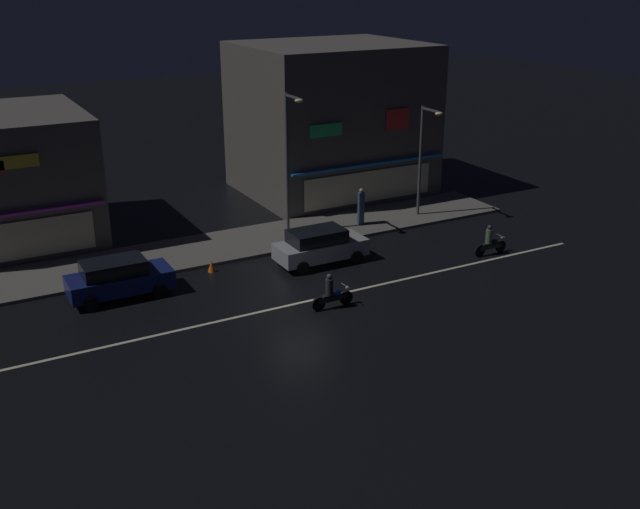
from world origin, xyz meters
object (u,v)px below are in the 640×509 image
object	(u,v)px
pedestrian_on_sidewalk	(361,208)
parked_car_trailing	(320,246)
parked_car_near_kerb	(118,278)
motorcycle_lead	(490,242)
streetlamp_west	(289,153)
motorcycle_following	(331,294)
streetlamp_mid	(423,151)
traffic_cone	(212,266)

from	to	relation	value
pedestrian_on_sidewalk	parked_car_trailing	bearing A→B (deg)	170.26
parked_car_near_kerb	motorcycle_lead	bearing A→B (deg)	168.00
streetlamp_west	parked_car_trailing	size ratio (longest dim) A/B	1.67
motorcycle_lead	motorcycle_following	size ratio (longest dim) A/B	1.00
pedestrian_on_sidewalk	motorcycle_following	xyz separation A→B (m)	(-6.43, -8.20, -0.42)
streetlamp_west	streetlamp_mid	bearing A→B (deg)	-6.39
streetlamp_west	streetlamp_mid	size ratio (longest dim) A/B	1.19
streetlamp_mid	parked_car_trailing	distance (m)	9.26
pedestrian_on_sidewalk	parked_car_trailing	size ratio (longest dim) A/B	0.46
streetlamp_west	motorcycle_lead	size ratio (longest dim) A/B	3.78
streetlamp_west	traffic_cone	xyz separation A→B (m)	(-5.36, -2.73, -4.09)
streetlamp_mid	motorcycle_lead	world-z (taller)	streetlamp_mid
pedestrian_on_sidewalk	streetlamp_mid	bearing A→B (deg)	-53.61
streetlamp_west	motorcycle_following	world-z (taller)	streetlamp_west
streetlamp_west	motorcycle_following	distance (m)	9.81
traffic_cone	streetlamp_west	bearing A→B (deg)	26.96
streetlamp_west	streetlamp_mid	distance (m)	7.74
motorcycle_lead	pedestrian_on_sidewalk	bearing A→B (deg)	121.08
parked_car_trailing	traffic_cone	world-z (taller)	parked_car_trailing
traffic_cone	motorcycle_lead	bearing A→B (deg)	-19.18
parked_car_trailing	traffic_cone	bearing A→B (deg)	163.84
parked_car_near_kerb	streetlamp_west	bearing A→B (deg)	-160.31
streetlamp_mid	parked_car_trailing	xyz separation A→B (m)	(-8.16, -3.28, -2.89)
pedestrian_on_sidewalk	streetlamp_west	bearing A→B (deg)	123.69
motorcycle_lead	traffic_cone	bearing A→B (deg)	165.44
parked_car_near_kerb	parked_car_trailing	world-z (taller)	same
pedestrian_on_sidewalk	parked_car_trailing	world-z (taller)	pedestrian_on_sidewalk
streetlamp_west	pedestrian_on_sidewalk	size ratio (longest dim) A/B	3.64
streetlamp_mid	traffic_cone	world-z (taller)	streetlamp_mid
motorcycle_lead	motorcycle_following	distance (m)	9.84
traffic_cone	pedestrian_on_sidewalk	bearing A→B (deg)	13.21
streetlamp_mid	motorcycle_lead	xyz separation A→B (m)	(-0.42, -6.26, -3.13)
pedestrian_on_sidewalk	motorcycle_lead	xyz separation A→B (m)	(3.27, -6.58, -0.42)
streetlamp_west	traffic_cone	size ratio (longest dim) A/B	13.04
streetlamp_mid	parked_car_near_kerb	size ratio (longest dim) A/B	1.40
streetlamp_west	streetlamp_mid	world-z (taller)	streetlamp_west
streetlamp_west	motorcycle_lead	xyz separation A→B (m)	(7.25, -7.12, -3.74)
motorcycle_following	streetlamp_west	bearing A→B (deg)	-114.26
pedestrian_on_sidewalk	motorcycle_following	distance (m)	10.43
parked_car_near_kerb	parked_car_trailing	xyz separation A→B (m)	(9.28, -0.64, 0.00)
streetlamp_mid	motorcycle_following	world-z (taller)	streetlamp_mid
parked_car_near_kerb	motorcycle_lead	world-z (taller)	parked_car_near_kerb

